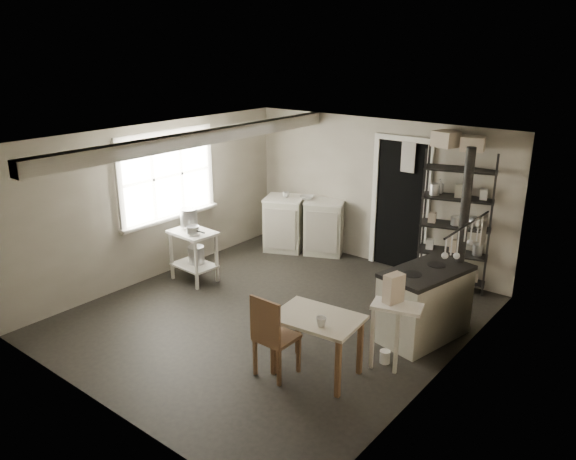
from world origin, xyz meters
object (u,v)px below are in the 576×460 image
Objects in this scene: prep_table at (194,255)px; flour_sack at (430,271)px; shelf_rack at (456,225)px; base_cabinets at (304,225)px; chair at (277,333)px; stockpot at (189,218)px; work_table at (317,342)px; stove at (425,304)px.

flour_sack is (2.83, 1.99, -0.16)m from prep_table.
shelf_rack is at bearing 33.84° from flour_sack.
base_cabinets reaches higher than prep_table.
chair is 2.19× the size of flour_sack.
base_cabinets is 2.32m from flour_sack.
stockpot is at bearing 155.90° from chair.
base_cabinets is at bearing 71.93° from stockpot.
shelf_rack is 3.10m from work_table.
work_table is (3.01, -0.94, -0.56)m from stockpot.
stove is 2.60× the size of flour_sack.
prep_table is 3.02m from work_table.
shelf_rack is at bearing 34.99° from prep_table.
base_cabinets reaches higher than work_table.
work_table is (2.88, -0.89, -0.02)m from prep_table.
prep_table is at bearing -129.23° from base_cabinets.
stove is 1.24× the size of work_table.
shelf_rack is at bearing 81.00° from chair.
stove is 1.54m from work_table.
shelf_rack reaches higher than prep_table.
work_table reaches higher than flour_sack.
chair is (-0.87, -1.70, 0.05)m from stove.
prep_table is at bearing -161.90° from shelf_rack.
stockpot reaches higher than flour_sack.
chair is at bearing -95.07° from flour_sack.
shelf_rack is 0.77m from flour_sack.
work_table is at bearing -98.21° from stove.
flour_sack is at bearing -163.05° from shelf_rack.
chair reaches higher than flour_sack.
chair is at bearing -24.21° from stockpot.
shelf_rack reaches higher than flour_sack.
flour_sack is at bearing -26.02° from base_cabinets.
prep_table is 3.80m from shelf_rack.
work_table is 0.95× the size of chair.
stove is (3.42, 0.55, 0.04)m from prep_table.
stockpot is (-0.13, 0.05, 0.54)m from prep_table.
shelf_rack is (3.21, 2.10, 0.01)m from stockpot.
chair reaches higher than stove.
shelf_rack is at bearing -22.14° from base_cabinets.
work_table is at bearing -75.91° from base_cabinets.
base_cabinets is at bearing 129.03° from work_table.
prep_table is 3.46m from stove.
shelf_rack is 2.26× the size of work_table.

